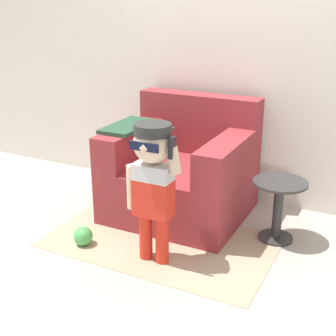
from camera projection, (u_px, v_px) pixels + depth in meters
name	position (u px, v px, depth m)	size (l,w,h in m)	color
ground_plane	(199.00, 221.00, 3.69)	(10.00, 10.00, 0.00)	#ADA89E
wall_back	(233.00, 45.00, 3.75)	(10.00, 0.05, 2.60)	silver
armchair	(182.00, 173.00, 3.73)	(1.05, 0.93, 0.92)	maroon
person_child	(153.00, 172.00, 2.93)	(0.39, 0.29, 0.94)	red
side_table	(278.00, 205.00, 3.32)	(0.38, 0.38, 0.45)	#333333
rug	(161.00, 241.00, 3.38)	(1.61, 0.95, 0.01)	tan
toy_ball	(83.00, 236.00, 3.31)	(0.14, 0.14, 0.14)	#4CB256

